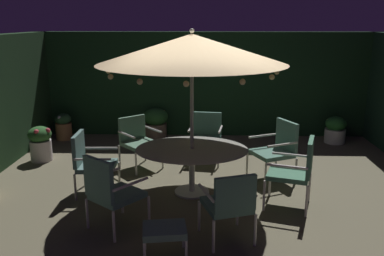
# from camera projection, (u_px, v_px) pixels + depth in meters

# --- Properties ---
(ground_plane) EXTENTS (7.95, 7.27, 0.02)m
(ground_plane) POSITION_uv_depth(u_px,v_px,m) (206.00, 192.00, 6.56)
(ground_plane) COLOR brown
(hedge_backdrop_rear) EXTENTS (7.95, 0.30, 2.39)m
(hedge_backdrop_rear) POSITION_uv_depth(u_px,v_px,m) (206.00, 84.00, 9.62)
(hedge_backdrop_rear) COLOR black
(hedge_backdrop_rear) RESTS_ON ground_plane
(patio_dining_table) EXTENTS (1.74, 1.46, 0.73)m
(patio_dining_table) POSITION_uv_depth(u_px,v_px,m) (192.00, 155.00, 6.37)
(patio_dining_table) COLOR silver
(patio_dining_table) RESTS_ON ground_plane
(patio_umbrella) EXTENTS (2.80, 2.80, 2.53)m
(patio_umbrella) POSITION_uv_depth(u_px,v_px,m) (192.00, 49.00, 5.96)
(patio_umbrella) COLOR beige
(patio_umbrella) RESTS_ON ground_plane
(patio_chair_north) EXTENTS (0.67, 0.65, 0.93)m
(patio_chair_north) POSITION_uv_depth(u_px,v_px,m) (206.00, 134.00, 7.89)
(patio_chair_north) COLOR silver
(patio_chair_north) RESTS_ON ground_plane
(patio_chair_northeast) EXTENTS (0.84, 0.84, 0.93)m
(patio_chair_northeast) POSITION_uv_depth(u_px,v_px,m) (137.00, 138.00, 7.56)
(patio_chair_northeast) COLOR silver
(patio_chair_northeast) RESTS_ON ground_plane
(patio_chair_east) EXTENTS (0.63, 0.62, 0.97)m
(patio_chair_east) POSITION_uv_depth(u_px,v_px,m) (90.00, 160.00, 6.38)
(patio_chair_east) COLOR beige
(patio_chair_east) RESTS_ON ground_plane
(patio_chair_southeast) EXTENTS (0.83, 0.83, 1.01)m
(patio_chair_southeast) POSITION_uv_depth(u_px,v_px,m) (110.00, 190.00, 5.23)
(patio_chair_southeast) COLOR silver
(patio_chair_southeast) RESTS_ON ground_plane
(patio_chair_south) EXTENTS (0.72, 0.73, 0.92)m
(patio_chair_south) POSITION_uv_depth(u_px,v_px,m) (230.00, 202.00, 4.94)
(patio_chair_south) COLOR beige
(patio_chair_south) RESTS_ON ground_plane
(patio_chair_southwest) EXTENTS (0.76, 0.72, 1.04)m
(patio_chair_southwest) POSITION_uv_depth(u_px,v_px,m) (297.00, 168.00, 5.87)
(patio_chair_southwest) COLOR silver
(patio_chair_southwest) RESTS_ON ground_plane
(patio_chair_west) EXTENTS (0.83, 0.82, 1.00)m
(patio_chair_west) POSITION_uv_depth(u_px,v_px,m) (278.00, 147.00, 6.99)
(patio_chair_west) COLOR beige
(patio_chair_west) RESTS_ON ground_plane
(ottoman_footrest) EXTENTS (0.54, 0.45, 0.38)m
(ottoman_footrest) POSITION_uv_depth(u_px,v_px,m) (165.00, 231.00, 4.67)
(ottoman_footrest) COLOR silver
(ottoman_footrest) RESTS_ON ground_plane
(potted_plant_back_right) EXTENTS (0.58, 0.58, 0.69)m
(potted_plant_back_right) POSITION_uv_depth(u_px,v_px,m) (156.00, 122.00, 9.54)
(potted_plant_back_right) COLOR #7B6250
(potted_plant_back_right) RESTS_ON ground_plane
(potted_plant_front_corner) EXTENTS (0.45, 0.45, 0.59)m
(potted_plant_front_corner) POSITION_uv_depth(u_px,v_px,m) (335.00, 129.00, 9.12)
(potted_plant_front_corner) COLOR beige
(potted_plant_front_corner) RESTS_ON ground_plane
(potted_plant_right_near) EXTENTS (0.45, 0.44, 0.68)m
(potted_plant_right_near) POSITION_uv_depth(u_px,v_px,m) (40.00, 142.00, 7.93)
(potted_plant_right_near) COLOR beige
(potted_plant_right_near) RESTS_ON ground_plane
(potted_plant_back_left) EXTENTS (0.36, 0.36, 0.60)m
(potted_plant_back_left) POSITION_uv_depth(u_px,v_px,m) (64.00, 126.00, 9.38)
(potted_plant_back_left) COLOR #9F6941
(potted_plant_back_left) RESTS_ON ground_plane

